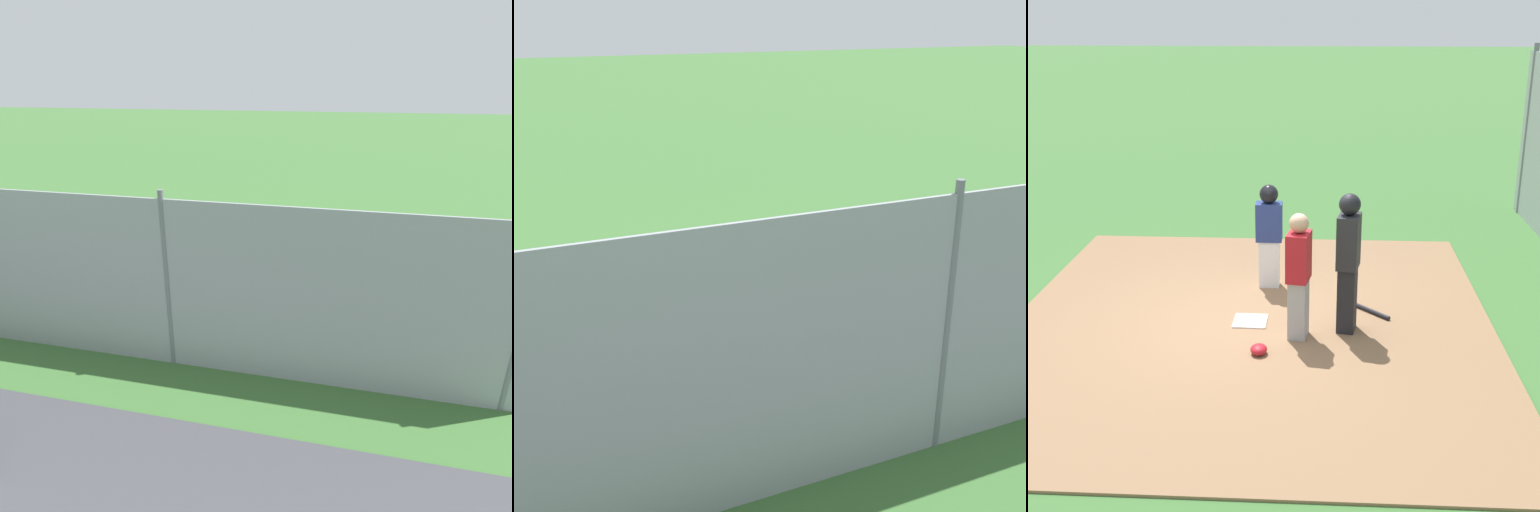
# 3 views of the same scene
# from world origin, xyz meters

# --- Properties ---
(ground_plane) EXTENTS (140.00, 140.00, 0.00)m
(ground_plane) POSITION_xyz_m (0.00, 0.00, 0.00)
(ground_plane) COLOR #3D6B33
(dirt_infield) EXTENTS (7.20, 6.40, 0.03)m
(dirt_infield) POSITION_xyz_m (0.00, 0.00, 0.01)
(dirt_infield) COLOR #896647
(dirt_infield) RESTS_ON ground_plane
(home_plate) EXTENTS (0.45, 0.45, 0.02)m
(home_plate) POSITION_xyz_m (0.00, 0.00, 0.04)
(home_plate) COLOR white
(home_plate) RESTS_ON dirt_infield
(catcher) EXTENTS (0.42, 0.32, 1.63)m
(catcher) POSITION_xyz_m (-0.41, -0.65, 0.87)
(catcher) COLOR #9E9EA3
(catcher) RESTS_ON dirt_infield
(umpire) EXTENTS (0.42, 0.32, 1.82)m
(umpire) POSITION_xyz_m (-0.17, -1.27, 1.00)
(umpire) COLOR black
(umpire) RESTS_ON dirt_infield
(runner) EXTENTS (0.27, 0.38, 1.55)m
(runner) POSITION_xyz_m (1.31, -0.16, 0.90)
(runner) COLOR silver
(runner) RESTS_ON dirt_infield
(baseball_bat) EXTENTS (0.63, 0.61, 0.06)m
(baseball_bat) POSITION_xyz_m (0.44, -1.56, 0.06)
(baseball_bat) COLOR black
(baseball_bat) RESTS_ON dirt_infield
(catcher_mask) EXTENTS (0.24, 0.20, 0.12)m
(catcher_mask) POSITION_xyz_m (-0.92, -0.20, 0.09)
(catcher_mask) COLOR #B21923
(catcher_mask) RESTS_ON dirt_infield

